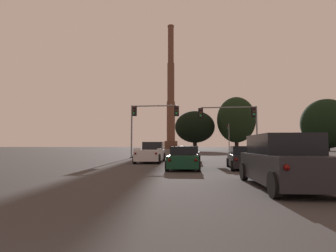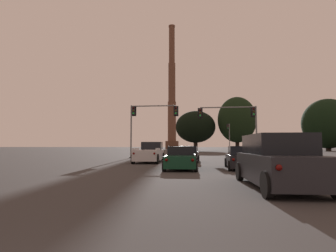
{
  "view_description": "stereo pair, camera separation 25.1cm",
  "coord_description": "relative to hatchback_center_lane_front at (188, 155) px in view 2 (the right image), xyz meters",
  "views": [
    {
      "loc": [
        0.35,
        -1.02,
        1.46
      ],
      "look_at": [
        -3.75,
        41.13,
        4.67
      ],
      "focal_mm": 28.0,
      "sensor_mm": 36.0,
      "label": 1
    },
    {
      "loc": [
        0.6,
        -0.99,
        1.46
      ],
      "look_at": [
        -3.75,
        41.13,
        4.67
      ],
      "focal_mm": 28.0,
      "sensor_mm": 36.0,
      "label": 2
    }
  ],
  "objects": [
    {
      "name": "hatchback_center_lane_front",
      "position": [
        0.0,
        0.0,
        0.0
      ],
      "size": [
        2.04,
        4.16,
        1.44
      ],
      "rotation": [
        0.0,
        0.0,
        -0.04
      ],
      "color": "black",
      "rests_on": "ground_plane"
    },
    {
      "name": "suv_right_lane_third",
      "position": [
        3.47,
        -14.15,
        0.23
      ],
      "size": [
        2.24,
        4.96,
        1.86
      ],
      "rotation": [
        0.0,
        0.0,
        0.03
      ],
      "color": "#232328",
      "rests_on": "ground_plane"
    },
    {
      "name": "pickup_truck_left_lane_front",
      "position": [
        -3.45,
        -0.32,
        0.14
      ],
      "size": [
        2.28,
        5.54,
        1.82
      ],
      "rotation": [
        0.0,
        0.0,
        0.02
      ],
      "color": "silver",
      "rests_on": "ground_plane"
    },
    {
      "name": "hatchback_right_lane_second",
      "position": [
        3.52,
        -6.75,
        0.0
      ],
      "size": [
        2.09,
        4.18,
        1.44
      ],
      "rotation": [
        0.0,
        0.0,
        -0.05
      ],
      "color": "black",
      "rests_on": "ground_plane"
    },
    {
      "name": "sedan_center_lane_second",
      "position": [
        -0.26,
        -6.94,
        0.0
      ],
      "size": [
        2.01,
        4.72,
        1.43
      ],
      "rotation": [
        0.0,
        0.0,
        0.01
      ],
      "color": "#0F3823",
      "rests_on": "ground_plane"
    },
    {
      "name": "traffic_light_overhead_right",
      "position": [
        5.46,
        7.64,
        4.07
      ],
      "size": [
        6.98,
        0.5,
        6.12
      ],
      "color": "slate",
      "rests_on": "ground_plane"
    },
    {
      "name": "traffic_light_overhead_left",
      "position": [
        -5.2,
        7.31,
        4.23
      ],
      "size": [
        5.94,
        0.5,
        6.37
      ],
      "color": "slate",
      "rests_on": "ground_plane"
    },
    {
      "name": "traffic_light_far_right",
      "position": [
        7.79,
        33.1,
        3.38
      ],
      "size": [
        0.78,
        0.5,
        6.17
      ],
      "color": "slate",
      "rests_on": "ground_plane"
    },
    {
      "name": "smokestack",
      "position": [
        -11.03,
        108.3,
        24.41
      ],
      "size": [
        6.68,
        6.68,
        64.16
      ],
      "color": "#523427",
      "rests_on": "ground_plane"
    },
    {
      "name": "treeline_center_right",
      "position": [
        0.76,
        49.31,
        6.04
      ],
      "size": [
        11.02,
        9.91,
        11.16
      ],
      "color": "black",
      "rests_on": "ground_plane"
    },
    {
      "name": "treeline_right_mid",
      "position": [
        37.96,
        54.34,
        7.07
      ],
      "size": [
        13.68,
        12.31,
        14.79
      ],
      "color": "black",
      "rests_on": "ground_plane"
    },
    {
      "name": "treeline_far_left",
      "position": [
        12.02,
        48.87,
        7.88
      ],
      "size": [
        10.37,
        9.33,
        14.81
      ],
      "color": "black",
      "rests_on": "ground_plane"
    }
  ]
}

